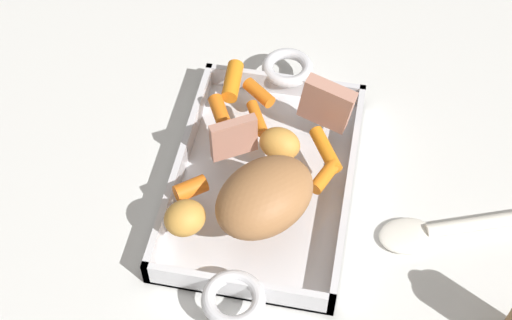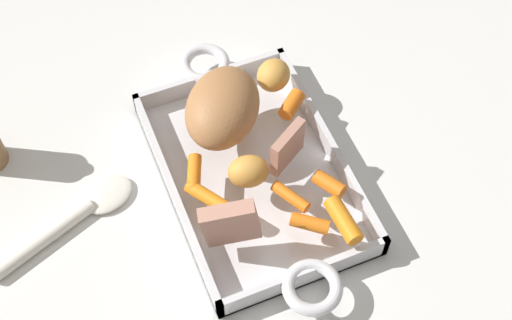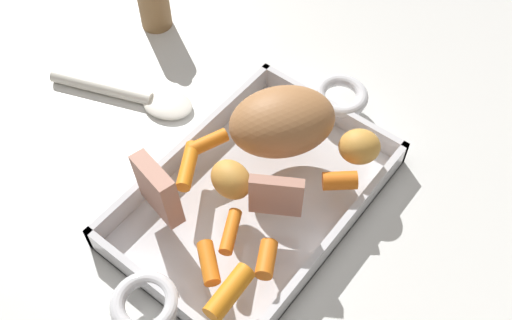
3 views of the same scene
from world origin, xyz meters
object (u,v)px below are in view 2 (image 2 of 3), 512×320
baby_carrot_long (310,223)px  baby_carrot_short (209,198)px  baby_carrot_center_right (329,184)px  baby_carrot_northeast (194,173)px  baby_carrot_center_left (292,105)px  roast_slice_thin (230,223)px  roasting_dish (253,173)px  baby_carrot_southeast (343,220)px  serving_spoon (75,217)px  potato_corner (248,171)px  pork_roast (223,108)px  roast_slice_outer (287,147)px  baby_carrot_southwest (291,197)px  potato_golden_large (273,75)px

baby_carrot_long → baby_carrot_short: size_ratio=0.73×
baby_carrot_short → baby_carrot_center_right: bearing=-104.9°
baby_carrot_northeast → baby_carrot_center_left: bearing=-72.1°
roast_slice_thin → baby_carrot_center_right: size_ratio=1.60×
roasting_dish → baby_carrot_short: bearing=114.5°
baby_carrot_southeast → serving_spoon: 0.35m
baby_carrot_center_right → potato_corner: 0.10m
baby_carrot_center_right → serving_spoon: bearing=72.0°
roasting_dish → pork_roast: pork_roast is taller
pork_roast → baby_carrot_center_right: bearing=-148.6°
roast_slice_outer → baby_carrot_southeast: size_ratio=0.97×
baby_carrot_southwest → serving_spoon: 0.29m
potato_corner → serving_spoon: 0.24m
baby_carrot_center_left → potato_corner: (-0.08, 0.10, 0.01)m
baby_carrot_center_right → baby_carrot_northeast: 0.17m
baby_carrot_southwest → baby_carrot_northeast: baby_carrot_northeast is taller
baby_carrot_southeast → baby_carrot_northeast: baby_carrot_southeast is taller
baby_carrot_center_left → potato_golden_large: 0.05m
roast_slice_thin → potato_golden_large: roast_slice_thin is taller
baby_carrot_southeast → potato_golden_large: size_ratio=1.23×
roast_slice_outer → baby_carrot_center_left: bearing=-28.0°
pork_roast → potato_corner: 0.10m
roast_slice_outer → roast_slice_thin: roast_slice_thin is taller
roasting_dish → baby_carrot_center_right: 0.11m
roasting_dish → potato_corner: 0.06m
baby_carrot_southeast → baby_carrot_long: bearing=72.1°
roast_slice_thin → baby_carrot_southwest: bearing=-77.5°
serving_spoon → potato_corner: bearing=-33.7°
pork_roast → baby_carrot_short: size_ratio=1.98×
baby_carrot_southeast → baby_carrot_center_right: 0.06m
roasting_dish → baby_carrot_short: baby_carrot_short is taller
roasting_dish → baby_carrot_northeast: (0.01, 0.08, 0.04)m
roast_slice_thin → baby_carrot_center_right: bearing=-83.2°
baby_carrot_southeast → baby_carrot_center_left: 0.19m
baby_carrot_short → serving_spoon: (0.06, 0.17, -0.04)m
potato_golden_large → serving_spoon: 0.33m
roasting_dish → baby_carrot_northeast: bearing=84.5°
roast_slice_thin → potato_corner: bearing=-36.8°
baby_carrot_short → baby_carrot_center_right: baby_carrot_center_right is taller
baby_carrot_long → baby_carrot_northeast: 0.16m
baby_carrot_southwest → baby_carrot_long: bearing=-171.8°
baby_carrot_southeast → baby_carrot_center_right: baby_carrot_southeast is taller
baby_carrot_long → serving_spoon: baby_carrot_long is taller
potato_golden_large → baby_carrot_southeast: bearing=178.4°
roast_slice_thin → baby_carrot_center_left: 0.21m
roast_slice_thin → serving_spoon: 0.22m
roast_slice_thin → baby_carrot_southwest: roast_slice_thin is taller
baby_carrot_short → baby_carrot_southeast: bearing=-123.5°
baby_carrot_northeast → baby_carrot_center_left: 0.17m
baby_carrot_center_right → baby_carrot_center_left: size_ratio=1.05×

